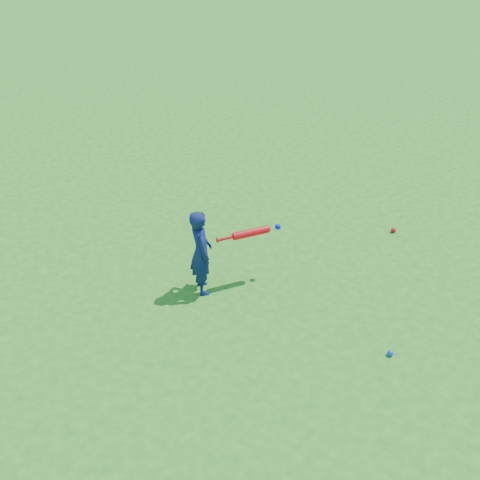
{
  "coord_description": "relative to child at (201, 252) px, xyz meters",
  "views": [
    {
      "loc": [
        -0.35,
        -5.21,
        4.09
      ],
      "look_at": [
        0.68,
        0.11,
        0.6
      ],
      "focal_mm": 40.0,
      "sensor_mm": 36.0,
      "label": 1
    }
  ],
  "objects": [
    {
      "name": "ground_ball_blue",
      "position": [
        1.8,
        -1.5,
        -0.52
      ],
      "size": [
        0.07,
        0.07,
        0.07
      ],
      "primitive_type": "sphere",
      "color": "#0C3AD3",
      "rests_on": "ground"
    },
    {
      "name": "ground_ball_red",
      "position": [
        2.88,
        0.8,
        -0.51
      ],
      "size": [
        0.07,
        0.07,
        0.07
      ],
      "primitive_type": "sphere",
      "color": "red",
      "rests_on": "ground"
    },
    {
      "name": "child",
      "position": [
        0.0,
        0.0,
        0.0
      ],
      "size": [
        0.31,
        0.43,
        1.1
      ],
      "primitive_type": "imported",
      "rotation": [
        0.0,
        0.0,
        1.68
      ],
      "color": "#101B4E",
      "rests_on": "ground"
    },
    {
      "name": "bat_swing",
      "position": [
        0.64,
        0.08,
        0.15
      ],
      "size": [
        0.82,
        0.23,
        0.09
      ],
      "rotation": [
        0.0,
        0.0,
        0.2
      ],
      "color": "red",
      "rests_on": "ground"
    },
    {
      "name": "ground",
      "position": [
        -0.19,
        -0.0,
        -0.55
      ],
      "size": [
        80.0,
        80.0,
        0.0
      ],
      "primitive_type": "plane",
      "color": "#23721B",
      "rests_on": "ground"
    }
  ]
}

